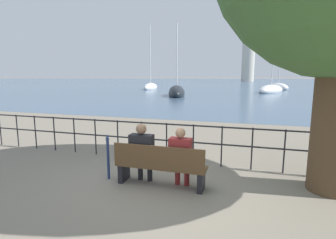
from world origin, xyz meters
name	(u,v)px	position (x,y,z in m)	size (l,w,h in m)	color
ground_plane	(161,185)	(0.00, 0.00, 0.00)	(1000.00, 1000.00, 0.00)	gray
harbor_water	(247,80)	(0.00, 158.12, 0.00)	(600.00, 300.00, 0.01)	#47607A
park_bench	(160,166)	(0.00, -0.06, 0.44)	(1.91, 0.45, 0.90)	brown
seated_person_left	(142,151)	(-0.42, 0.01, 0.71)	(0.50, 0.35, 1.30)	black
seated_person_right	(181,155)	(0.42, 0.01, 0.69)	(0.44, 0.35, 1.26)	maroon
promenade_railing	(180,137)	(0.00, 1.54, 0.69)	(13.83, 0.04, 1.05)	black
closed_umbrella	(108,154)	(-1.22, -0.02, 0.57)	(0.09, 0.09, 1.03)	navy
sailboat_0	(177,93)	(-6.52, 24.88, 0.38)	(3.82, 7.52, 8.76)	black
sailboat_1	(151,87)	(-15.19, 38.87, 0.39)	(2.11, 6.30, 11.75)	silver
sailboat_2	(271,90)	(4.60, 35.09, 0.35)	(4.89, 7.54, 9.80)	white
sailboat_3	(278,87)	(6.42, 44.86, 0.36)	(4.14, 6.37, 9.16)	white
harbor_lighthouse	(248,59)	(0.38, 122.58, 10.03)	(5.64, 5.64, 21.57)	beige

